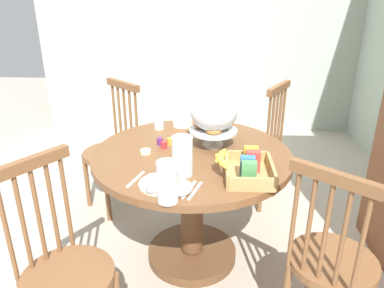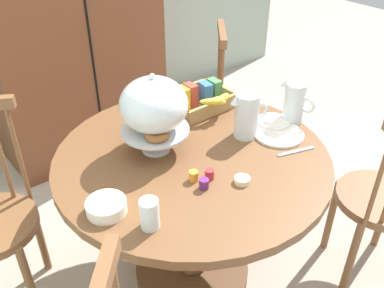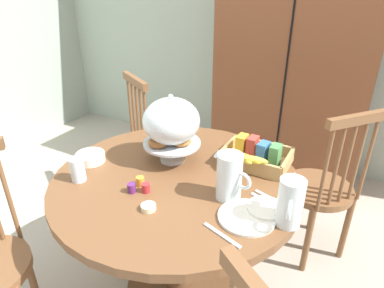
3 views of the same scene
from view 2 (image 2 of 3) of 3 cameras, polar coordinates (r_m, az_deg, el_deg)
ground_plane at (r=2.24m, az=1.65°, el=-17.16°), size 10.00×10.00×0.00m
wooden_armoire at (r=2.87m, az=-16.66°, el=17.17°), size 1.18×0.60×1.96m
dining_table at (r=1.87m, az=0.00°, el=-7.07°), size 1.13×1.13×0.74m
windsor_chair_facing_door at (r=2.12m, az=24.35°, el=-7.18°), size 0.46×0.46×0.97m
windsor_chair_far_side at (r=2.62m, az=0.68°, el=4.37°), size 0.47×0.47×0.97m
pastry_stand_with_dome at (r=1.66m, az=-5.17°, el=4.89°), size 0.28×0.28×0.34m
orange_juice_pitcher at (r=1.97m, az=13.62°, el=5.23°), size 0.09×0.18×0.19m
milk_pitcher at (r=1.82m, az=7.39°, el=3.61°), size 0.19×0.10×0.20m
cereal_basket at (r=2.05m, az=1.11°, el=6.06°), size 0.32×0.30×0.12m
china_plate_large at (r=1.89m, az=11.61°, el=1.34°), size 0.22×0.22×0.01m
china_plate_small at (r=1.96m, az=10.96°, el=3.01°), size 0.15×0.15×0.01m
cereal_bowl at (r=1.48m, az=-11.49°, el=-8.30°), size 0.14×0.14×0.04m
drinking_glass at (r=1.38m, az=-5.76°, el=-9.39°), size 0.06×0.06×0.11m
butter_dish at (r=1.59m, az=6.78°, el=-4.85°), size 0.06×0.06×0.02m
jam_jar_strawberry at (r=1.59m, az=2.37°, el=-4.10°), size 0.04×0.04×0.04m
jam_jar_apricot at (r=1.59m, az=0.21°, el=-4.32°), size 0.04×0.04×0.04m
jam_jar_grape at (r=1.55m, az=1.64°, el=-5.39°), size 0.04×0.04×0.04m
table_knife at (r=1.99m, az=9.55°, el=3.28°), size 0.17×0.07×0.01m
dinner_fork at (r=2.02m, az=9.14°, el=3.69°), size 0.17×0.07×0.01m
soup_spoon at (r=1.80m, az=13.86°, el=-0.99°), size 0.17×0.07×0.01m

